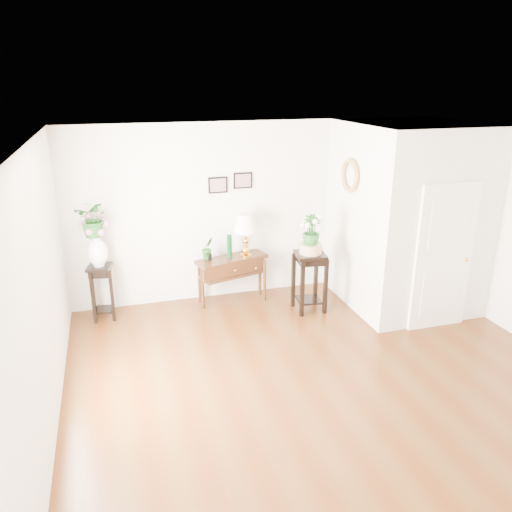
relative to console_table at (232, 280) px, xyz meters
name	(u,v)px	position (x,y,z in m)	size (l,w,h in m)	color
floor	(323,378)	(0.52, -2.44, -0.38)	(6.00, 5.50, 0.02)	#4B2C11
ceiling	(336,141)	(0.52, -2.44, 2.42)	(6.00, 5.50, 0.02)	white
wall_back	(258,210)	(0.52, 0.31, 1.02)	(6.00, 0.02, 2.80)	silver
wall_left	(39,302)	(-2.48, -2.44, 1.02)	(0.02, 5.50, 2.80)	silver
partition	(406,216)	(2.62, -0.67, 1.02)	(1.80, 1.95, 2.80)	silver
door	(444,258)	(2.62, -1.67, 0.67)	(0.90, 0.05, 2.10)	white
art_print_left	(218,185)	(-0.13, 0.29, 1.47)	(0.30, 0.02, 0.25)	black
art_print_right	(243,180)	(0.27, 0.29, 1.52)	(0.30, 0.02, 0.25)	black
wall_ornament	(350,175)	(1.68, -0.54, 1.67)	(0.51, 0.51, 0.07)	tan
console_table	(232,280)	(0.00, 0.00, 0.00)	(1.13, 0.38, 0.75)	black
table_lamp	(246,235)	(0.23, 0.00, 0.73)	(0.39, 0.39, 0.69)	gold
green_vase	(229,247)	(-0.03, 0.00, 0.55)	(0.08, 0.08, 0.37)	black
potted_plant	(208,249)	(-0.38, 0.00, 0.55)	(0.19, 0.15, 0.35)	#1B511A
plant_stand_a	(102,292)	(-1.99, -0.04, 0.05)	(0.33, 0.33, 0.84)	black
porcelain_vase	(98,251)	(-1.99, -0.04, 0.69)	(0.29, 0.29, 0.49)	white
lily_arrangement	(94,221)	(-1.99, -0.04, 1.13)	(0.48, 0.41, 0.53)	#1B511A
plant_stand_b	(309,282)	(1.06, -0.64, 0.09)	(0.44, 0.44, 0.93)	black
ceramic_bowl	(311,248)	(1.06, -0.64, 0.63)	(0.33, 0.33, 0.15)	tan
narcissus	(311,231)	(1.06, -0.64, 0.91)	(0.26, 0.26, 0.47)	#1B511A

